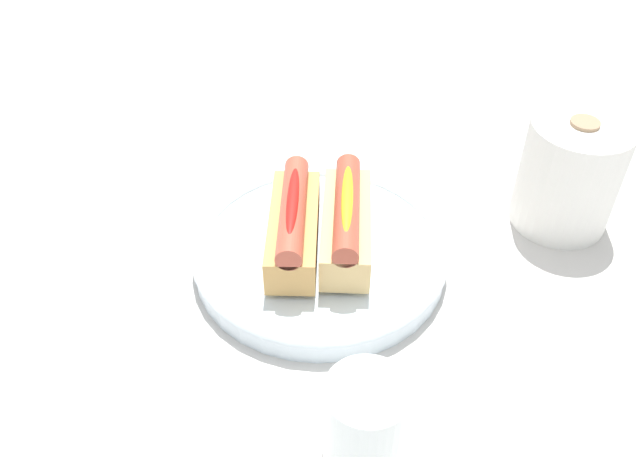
% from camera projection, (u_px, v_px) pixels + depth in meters
% --- Properties ---
extents(ground_plane, '(2.40, 2.40, 0.00)m').
position_uv_depth(ground_plane, '(329.00, 260.00, 0.73)').
color(ground_plane, beige).
extents(serving_bowl, '(0.27, 0.27, 0.03)m').
position_uv_depth(serving_bowl, '(320.00, 252.00, 0.72)').
color(serving_bowl, silver).
rests_on(serving_bowl, ground_plane).
extents(hotdog_front, '(0.16, 0.10, 0.06)m').
position_uv_depth(hotdog_front, '(293.00, 224.00, 0.69)').
color(hotdog_front, tan).
rests_on(hotdog_front, serving_bowl).
extents(hotdog_back, '(0.16, 0.11, 0.06)m').
position_uv_depth(hotdog_back, '(346.00, 222.00, 0.69)').
color(hotdog_back, '#DBB270').
rests_on(hotdog_back, serving_bowl).
extents(water_glass, '(0.07, 0.07, 0.09)m').
position_uv_depth(water_glass, '(365.00, 427.00, 0.53)').
color(water_glass, white).
rests_on(water_glass, ground_plane).
extents(paper_towel_roll, '(0.11, 0.11, 0.13)m').
position_uv_depth(paper_towel_roll, '(569.00, 174.00, 0.74)').
color(paper_towel_roll, white).
rests_on(paper_towel_roll, ground_plane).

